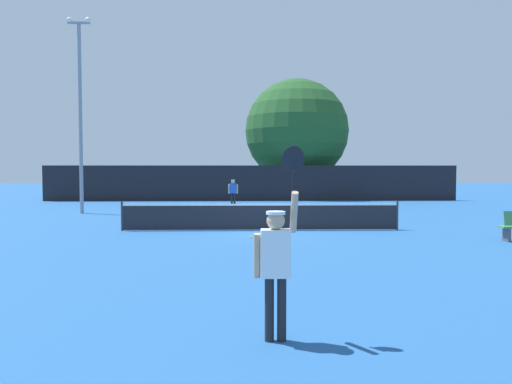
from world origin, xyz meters
The scene contains 11 objects.
ground_plane centered at (0.00, 0.00, 0.00)m, with size 120.00×120.00×0.00m, color #235693.
tennis_net centered at (0.00, 0.00, 0.51)m, with size 10.10×0.08×1.07m.
perimeter_fence centered at (0.00, 16.52, 1.24)m, with size 29.05×0.12×2.48m, color black.
player_serving centered at (-0.23, -11.38, 1.12)m, with size 0.68×0.40×2.53m.
player_receiving centered at (-1.21, 11.14, 0.97)m, with size 0.57×0.23×1.60m.
tennis_ball centered at (-0.39, -2.01, 0.03)m, with size 0.07×0.07×0.07m, color #CCE033.
light_pole centered at (-8.74, 7.03, 5.44)m, with size 1.18×0.28×9.72m.
large_tree centered at (3.61, 20.56, 5.22)m, with size 8.06×8.06×9.25m.
parked_car_near centered at (-8.12, 24.06, 0.78)m, with size 1.96×4.22×1.69m.
parked_car_mid centered at (-3.44, 24.24, 0.78)m, with size 2.30×4.37×1.69m.
parked_car_far centered at (1.90, 25.31, 0.78)m, with size 2.38×4.39×1.69m.
Camera 1 is at (-0.67, -17.57, 2.22)m, focal length 34.10 mm.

